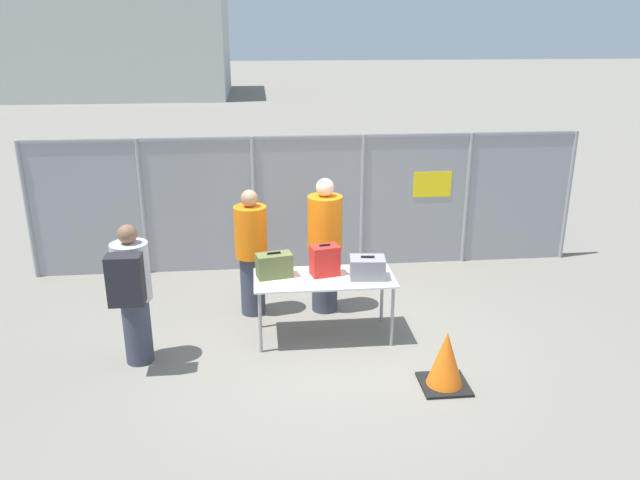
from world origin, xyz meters
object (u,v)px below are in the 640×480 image
at_px(suitcase_olive, 274,265).
at_px(utility_trailer, 381,212).
at_px(suitcase_red, 325,260).
at_px(security_worker_near, 325,244).
at_px(inspection_table, 324,282).
at_px(suitcase_grey, 367,268).
at_px(traveler_hooded, 132,291).
at_px(traffic_cone, 446,361).
at_px(security_worker_far, 251,251).

bearing_deg(suitcase_olive, utility_trailer, 61.31).
distance_m(suitcase_red, security_worker_near, 0.70).
relative_size(inspection_table, suitcase_grey, 3.79).
bearing_deg(utility_trailer, suitcase_grey, -103.68).
relative_size(suitcase_red, traveler_hooded, 0.24).
height_order(suitcase_red, suitcase_grey, suitcase_red).
height_order(suitcase_olive, traffic_cone, suitcase_olive).
bearing_deg(suitcase_grey, suitcase_olive, 173.09).
distance_m(suitcase_red, security_worker_far, 1.12).
bearing_deg(inspection_table, security_worker_near, 83.23).
bearing_deg(traveler_hooded, security_worker_near, 8.23).
bearing_deg(inspection_table, utility_trailer, 69.12).
xyz_separation_m(suitcase_olive, suitcase_red, (0.60, -0.00, 0.04)).
distance_m(suitcase_red, traveler_hooded, 2.23).
distance_m(suitcase_red, utility_trailer, 4.04).
height_order(inspection_table, security_worker_far, security_worker_far).
distance_m(suitcase_olive, traveler_hooded, 1.65).
relative_size(inspection_table, security_worker_near, 0.93).
height_order(traveler_hooded, traffic_cone, traveler_hooded).
height_order(suitcase_olive, suitcase_grey, suitcase_olive).
bearing_deg(inspection_table, suitcase_grey, -6.53).
xyz_separation_m(inspection_table, traveler_hooded, (-2.16, -0.44, 0.18)).
xyz_separation_m(utility_trailer, traffic_cone, (-0.29, -5.04, -0.13)).
bearing_deg(traffic_cone, utility_trailer, 86.66).
xyz_separation_m(inspection_table, security_worker_near, (0.09, 0.77, 0.21)).
bearing_deg(security_worker_far, suitcase_olive, 110.19).
xyz_separation_m(security_worker_near, utility_trailer, (1.36, 3.04, -0.51)).
distance_m(inspection_table, suitcase_red, 0.26).
relative_size(suitcase_grey, security_worker_far, 0.26).
bearing_deg(utility_trailer, security_worker_far, -127.28).
height_order(inspection_table, security_worker_near, security_worker_near).
bearing_deg(traveler_hooded, utility_trailer, 29.69).
xyz_separation_m(security_worker_near, traffic_cone, (1.07, -2.01, -0.64)).
xyz_separation_m(inspection_table, suitcase_red, (0.01, 0.07, 0.25)).
bearing_deg(inspection_table, security_worker_far, 138.67).
height_order(inspection_table, traveler_hooded, traveler_hooded).
bearing_deg(security_worker_far, suitcase_red, 140.35).
height_order(suitcase_olive, suitcase_red, suitcase_red).
distance_m(suitcase_red, suitcase_grey, 0.52).
bearing_deg(suitcase_red, traffic_cone, -48.94).
distance_m(traveler_hooded, utility_trailer, 5.59).
bearing_deg(security_worker_near, suitcase_red, 99.47).
relative_size(suitcase_olive, security_worker_far, 0.27).
relative_size(security_worker_near, utility_trailer, 0.41).
bearing_deg(security_worker_far, security_worker_near, 178.63).
distance_m(security_worker_near, utility_trailer, 3.37).
bearing_deg(security_worker_near, traffic_cone, 133.83).
distance_m(suitcase_red, traffic_cone, 1.87).
relative_size(suitcase_red, suitcase_grey, 0.89).
xyz_separation_m(suitcase_grey, security_worker_near, (-0.42, 0.83, 0.02)).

